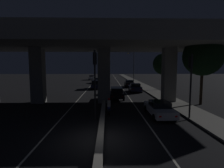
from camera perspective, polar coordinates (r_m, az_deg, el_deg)
ground_plane at (r=11.06m, az=-3.72°, el=-17.64°), size 200.00×200.00×0.00m
lane_line_left_inner at (r=45.54m, az=-6.46°, el=0.03°), size 0.12×126.00×0.00m
lane_line_right_inner at (r=45.47m, az=2.42°, el=0.05°), size 0.12×126.00×0.00m
median_divider at (r=45.35m, az=-2.03°, el=0.29°), size 0.39×126.00×0.39m
sidewalk_right at (r=39.25m, az=10.43°, el=-0.81°), size 2.76×126.00×0.14m
elevated_overpass at (r=21.51m, az=-3.27°, el=13.50°), size 35.11×12.39×9.37m
traffic_light_left_of_median at (r=14.19m, az=-5.61°, el=3.57°), size 0.30×0.49×5.71m
traffic_light_right_of_median at (r=15.72m, az=24.26°, el=2.61°), size 0.30×0.49×5.42m
street_lamp at (r=50.12m, az=6.85°, el=6.18°), size 2.03×0.32×8.44m
car_white_lead at (r=16.20m, az=15.13°, el=-7.69°), size 1.90×4.80×1.36m
car_black_second at (r=24.10m, az=1.45°, el=-2.85°), size 1.97×4.62×1.56m
car_dark_blue_third at (r=30.89m, az=7.55°, el=-1.20°), size 2.04×4.02×1.48m
car_black_fourth at (r=38.47m, az=5.68°, el=0.19°), size 2.07×4.06×1.52m
car_dark_blue_lead_oncoming at (r=35.11m, az=-5.11°, el=-0.05°), size 2.04×4.33×1.76m
car_dark_blue_second_oncoming at (r=47.86m, az=-4.45°, el=1.20°), size 2.00×4.59×1.40m
car_white_third_oncoming at (r=59.99m, az=-6.65°, el=2.12°), size 1.98×4.02×1.56m
motorcycle_blue_filtering_near at (r=16.46m, az=-1.01°, el=-7.49°), size 0.32×1.80×1.51m
motorcycle_red_filtering_mid at (r=21.57m, az=-1.28°, el=-4.45°), size 0.33×1.95×1.43m
pedestrian_on_sidewalk at (r=23.00m, az=19.82°, el=-3.27°), size 0.31×0.31×1.62m
roadside_tree_kerbside_near at (r=22.59m, az=27.53°, el=8.00°), size 4.46×4.46×7.81m
roadside_tree_kerbside_mid at (r=34.68m, az=16.56°, el=6.24°), size 4.09×4.09×6.97m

